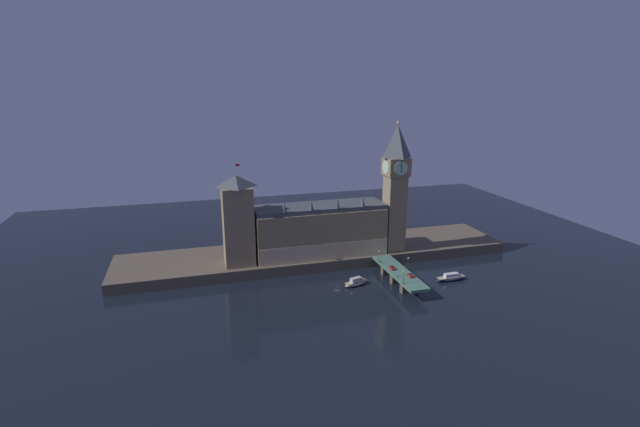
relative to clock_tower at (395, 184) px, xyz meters
The scene contains 16 objects.
ground_plane 66.36m from the clock_tower, 147.55° to the right, with size 400.00×400.00×0.00m, color black.
embankment 59.97m from the clock_tower, 163.67° to the left, with size 220.00×42.00×5.80m.
parliament_hall 48.73m from the clock_tower, behind, with size 71.20×22.28×33.45m.
clock_tower is the anchor object (origin of this frame).
victoria_tower 87.60m from the clock_tower, behind, with size 15.42×15.42×53.02m.
bridge 51.80m from the clock_tower, 108.90° to the right, with size 10.05×46.00×6.31m.
car_northbound_lead 48.35m from the clock_tower, 114.76° to the right, with size 2.03×4.54×1.41m.
car_southbound_lead 54.92m from the clock_tower, 102.27° to the right, with size 2.05×4.38×1.46m.
pedestrian_near_rail 55.63m from the clock_tower, 111.45° to the right, with size 0.38×0.38×1.66m.
pedestrian_mid_walk 47.77m from the clock_tower, 102.16° to the right, with size 0.38×0.38×1.63m.
pedestrian_far_rail 44.01m from the clock_tower, 128.87° to the right, with size 0.38×0.38×1.78m.
street_lamp_near 59.33m from the clock_tower, 108.66° to the right, with size 1.34×0.60×6.62m.
street_lamp_mid 46.40m from the clock_tower, 100.77° to the right, with size 1.34×0.60×6.80m.
street_lamp_far 40.91m from the clock_tower, 132.72° to the right, with size 1.34×0.60×6.14m.
boat_upstream 60.91m from the clock_tower, 138.65° to the right, with size 13.65×7.74×4.11m.
boat_downstream 58.26m from the clock_tower, 66.19° to the right, with size 16.73×4.44×3.81m.
Camera 1 is at (-66.34, -201.64, 96.38)m, focal length 26.00 mm.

